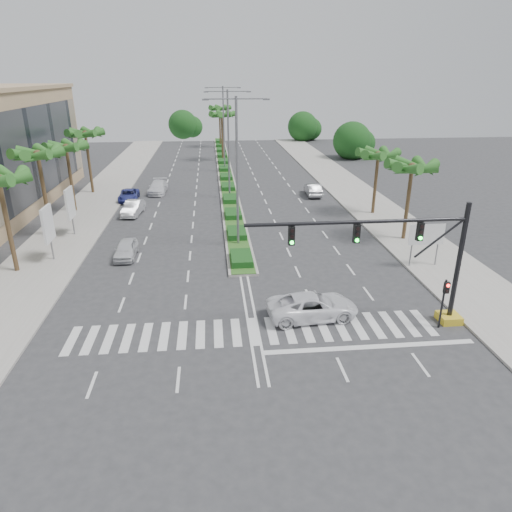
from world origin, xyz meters
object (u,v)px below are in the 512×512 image
Objects in this scene: car_parked_d at (158,187)px; car_parked_b at (133,208)px; car_crossing at (312,306)px; car_parked_c at (129,195)px; car_parked_a at (126,249)px; car_right at (313,190)px.

car_parked_b is at bearing -97.54° from car_parked_d.
car_parked_c is at bearing 23.22° from car_crossing.
car_parked_a is 0.79× the size of car_parked_d.
car_parked_b is at bearing 18.98° from car_right.
car_parked_c is 1.03× the size of car_right.
car_crossing is at bearing -65.30° from car_parked_c.
car_parked_d is at bearing -7.32° from car_right.
car_right is at bearing -7.27° from car_parked_d.
car_crossing is (15.16, -28.72, 0.11)m from car_parked_c.
car_right reaches higher than car_parked_d.
car_parked_c is 21.49m from car_right.
car_parked_a is 26.14m from car_right.
car_parked_a is at bearing -88.77° from car_parked_d.
car_parked_b is 5.93m from car_parked_c.
car_right reaches higher than car_parked_c.
car_parked_c is 0.85× the size of car_crossing.
car_crossing is (12.61, -10.96, 0.08)m from car_parked_a.
car_parked_c is at bearing 98.46° from car_parked_a.
car_parked_a is 0.73× the size of car_crossing.
car_parked_a is at bearing 44.38° from car_crossing.
car_parked_b is at bearing 95.97° from car_parked_a.
car_parked_a is 16.71m from car_crossing.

